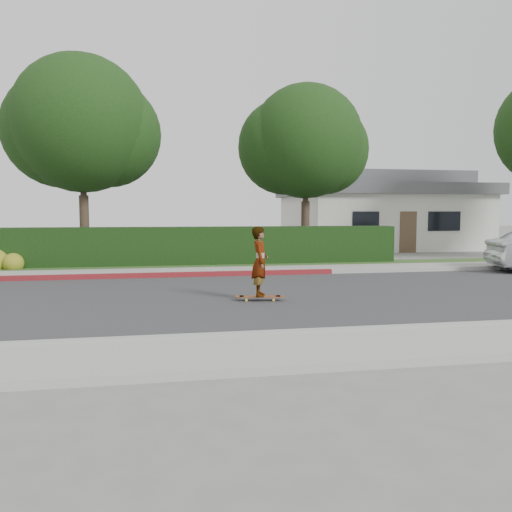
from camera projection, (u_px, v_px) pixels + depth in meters
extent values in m
plane|color=slate|center=(346.00, 294.00, 12.44)|extent=(120.00, 120.00, 0.00)
cube|color=#2D2D30|center=(346.00, 294.00, 12.44)|extent=(60.00, 8.00, 0.01)
cube|color=#9E9E99|center=(433.00, 329.00, 8.41)|extent=(60.00, 0.20, 0.15)
cube|color=gray|center=(464.00, 343.00, 7.53)|extent=(60.00, 1.60, 0.12)
cube|color=#9E9E99|center=(302.00, 272.00, 16.45)|extent=(60.00, 0.20, 0.15)
cube|color=maroon|center=(147.00, 275.00, 15.56)|extent=(12.00, 0.21, 0.15)
cube|color=gray|center=(295.00, 270.00, 17.33)|extent=(60.00, 1.60, 0.12)
cube|color=#2D4C1E|center=(284.00, 265.00, 18.90)|extent=(60.00, 1.60, 0.10)
cube|color=black|center=(204.00, 247.00, 18.89)|extent=(15.00, 1.00, 1.50)
sphere|color=#2D4C19|center=(13.00, 263.00, 17.17)|extent=(0.70, 0.70, 0.70)
cylinder|color=#33261C|center=(85.00, 230.00, 19.32)|extent=(0.36, 0.36, 2.70)
cylinder|color=#33261C|center=(83.00, 178.00, 19.14)|extent=(0.24, 0.24, 2.25)
sphere|color=black|center=(82.00, 124.00, 18.97)|extent=(5.20, 5.20, 5.20)
sphere|color=black|center=(62.00, 130.00, 19.23)|extent=(4.42, 4.42, 4.42)
sphere|color=black|center=(107.00, 134.00, 19.45)|extent=(4.16, 4.16, 4.16)
cylinder|color=#33261C|center=(305.00, 231.00, 21.42)|extent=(0.36, 0.36, 2.52)
cylinder|color=#33261C|center=(306.00, 186.00, 21.25)|extent=(0.24, 0.24, 2.10)
sphere|color=black|center=(306.00, 141.00, 21.09)|extent=(4.80, 4.80, 4.80)
sphere|color=black|center=(285.00, 147.00, 21.36)|extent=(4.08, 4.08, 4.08)
sphere|color=black|center=(324.00, 150.00, 21.57)|extent=(3.84, 3.84, 3.84)
cube|color=beige|center=(379.00, 222.00, 29.42)|extent=(10.00, 8.00, 3.00)
cube|color=#4C4C51|center=(380.00, 191.00, 29.26)|extent=(10.60, 8.60, 0.60)
cube|color=#4C4C51|center=(380.00, 181.00, 29.21)|extent=(8.40, 6.40, 0.80)
cube|color=black|center=(366.00, 221.00, 25.02)|extent=(1.40, 0.06, 1.00)
cube|color=black|center=(444.00, 221.00, 25.79)|extent=(1.80, 0.06, 1.00)
cube|color=brown|center=(408.00, 232.00, 25.48)|extent=(0.90, 0.06, 2.10)
cylinder|color=gold|center=(246.00, 300.00, 11.36)|extent=(0.07, 0.05, 0.06)
cylinder|color=gold|center=(246.00, 299.00, 11.54)|extent=(0.07, 0.05, 0.06)
cylinder|color=gold|center=(274.00, 300.00, 11.38)|extent=(0.07, 0.05, 0.06)
cylinder|color=gold|center=(273.00, 299.00, 11.55)|extent=(0.07, 0.05, 0.06)
cube|color=silver|center=(246.00, 298.00, 11.45)|extent=(0.08, 0.19, 0.03)
cube|color=silver|center=(273.00, 297.00, 11.46)|extent=(0.08, 0.19, 0.03)
cube|color=brown|center=(260.00, 296.00, 11.45)|extent=(0.96, 0.37, 0.02)
cylinder|color=brown|center=(240.00, 297.00, 11.44)|extent=(0.26, 0.26, 0.02)
cylinder|color=brown|center=(280.00, 296.00, 11.46)|extent=(0.26, 0.26, 0.02)
imported|color=white|center=(260.00, 262.00, 11.38)|extent=(0.49, 0.64, 1.59)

